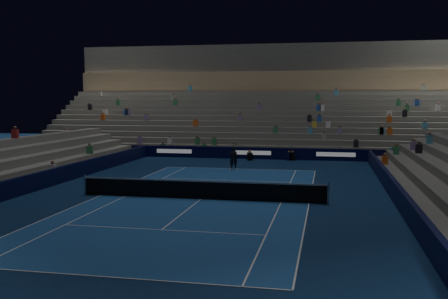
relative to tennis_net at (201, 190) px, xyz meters
name	(u,v)px	position (x,y,z in m)	size (l,w,h in m)	color
ground	(201,199)	(0.00, 0.00, -0.50)	(90.00, 90.00, 0.00)	#0B2246
court_surface	(201,199)	(0.00, 0.00, -0.50)	(10.97, 23.77, 0.01)	#19498D
sponsor_barrier_far	(253,153)	(0.00, 18.50, 0.00)	(44.00, 0.25, 1.00)	black
sponsor_barrier_east	(399,197)	(9.70, 0.00, 0.00)	(0.25, 37.00, 1.00)	black
sponsor_barrier_west	(29,184)	(-9.70, 0.00, 0.00)	(0.25, 37.00, 1.00)	#080C33
grandstand_main	(266,116)	(0.00, 27.90, 2.87)	(44.00, 15.20, 11.20)	#61615D
tennis_net	(201,190)	(0.00, 0.00, 0.00)	(12.90, 0.10, 1.10)	#B2B2B7
tennis_player	(233,158)	(-0.41, 11.49, 0.34)	(0.62, 0.40, 1.69)	black
broadcast_camera	(250,157)	(-0.10, 17.44, -0.19)	(0.58, 0.96, 0.60)	black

